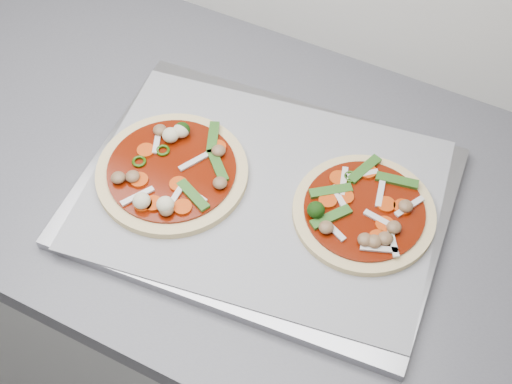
% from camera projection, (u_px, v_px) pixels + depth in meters
% --- Properties ---
extents(base_cabinet, '(3.60, 0.60, 0.86)m').
position_uv_depth(base_cabinet, '(30.00, 223.00, 1.53)').
color(base_cabinet, '#BABAB8').
rests_on(base_cabinet, ground).
extents(baking_tray, '(0.53, 0.41, 0.02)m').
position_uv_depth(baking_tray, '(263.00, 197.00, 0.98)').
color(baking_tray, gray).
rests_on(baking_tray, countertop).
extents(parchment, '(0.52, 0.41, 0.00)m').
position_uv_depth(parchment, '(263.00, 193.00, 0.98)').
color(parchment, '#949499').
rests_on(parchment, baking_tray).
extents(pizza_left, '(0.27, 0.27, 0.04)m').
position_uv_depth(pizza_left, '(172.00, 171.00, 0.99)').
color(pizza_left, '#D3B57D').
rests_on(pizza_left, parchment).
extents(pizza_right, '(0.25, 0.25, 0.03)m').
position_uv_depth(pizza_right, '(363.00, 212.00, 0.95)').
color(pizza_right, '#D3B57D').
rests_on(pizza_right, parchment).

